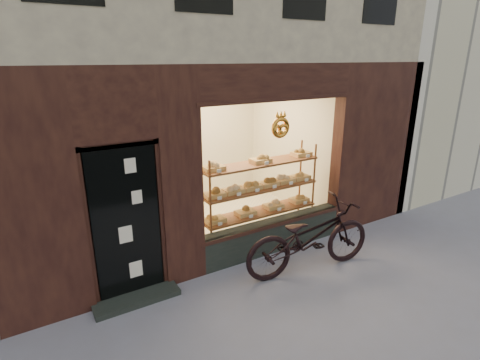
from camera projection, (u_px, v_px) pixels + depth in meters
ground at (345, 331)px, 4.56m from camera, size 90.00×90.00×0.00m
neighbor_right at (441, 15)px, 12.35m from camera, size 12.00×7.00×9.00m
display_shelf at (260, 196)px, 6.59m from camera, size 2.20×0.45×1.70m
bicycle at (310, 237)px, 5.72m from camera, size 2.22×1.03×1.12m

